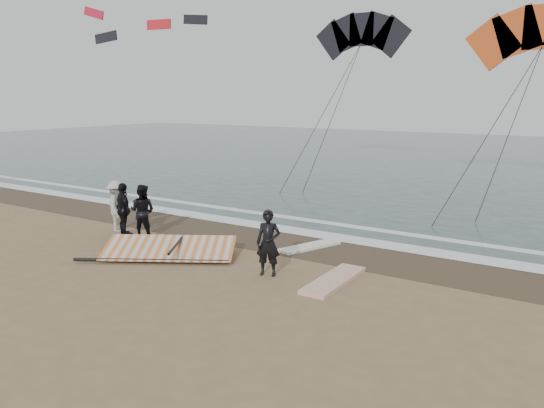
{
  "coord_description": "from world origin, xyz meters",
  "views": [
    {
      "loc": [
        8.75,
        -10.05,
        4.78
      ],
      "look_at": [
        0.37,
        3.0,
        1.6
      ],
      "focal_mm": 35.0,
      "sensor_mm": 36.0,
      "label": 1
    }
  ],
  "objects": [
    {
      "name": "trio_cluster",
      "position": [
        -5.25,
        2.38,
        0.92
      ],
      "size": [
        2.6,
        1.36,
        1.86
      ],
      "color": "black",
      "rests_on": "ground"
    },
    {
      "name": "ground",
      "position": [
        0.0,
        0.0,
        0.0
      ],
      "size": [
        120.0,
        120.0,
        0.0
      ],
      "primitive_type": "plane",
      "color": "#8C704C",
      "rests_on": "ground"
    },
    {
      "name": "sea",
      "position": [
        0.0,
        33.0,
        0.01
      ],
      "size": [
        120.0,
        54.0,
        0.02
      ],
      "primitive_type": "cube",
      "color": "#233838",
      "rests_on": "ground"
    },
    {
      "name": "distant_kites",
      "position": [
        -32.18,
        29.0,
        11.79
      ],
      "size": [
        15.62,
        6.12,
        4.6
      ],
      "color": "red",
      "rests_on": "ground"
    },
    {
      "name": "board_cream",
      "position": [
        0.96,
        4.33,
        0.05
      ],
      "size": [
        1.33,
        2.23,
        0.09
      ],
      "primitive_type": "cube",
      "rotation": [
        0.0,
        0.0,
        -0.37
      ],
      "color": "white",
      "rests_on": "ground"
    },
    {
      "name": "kite_red",
      "position": [
        5.56,
        17.92,
        7.28
      ],
      "size": [
        7.79,
        4.55,
        11.49
      ],
      "color": "#C74817",
      "rests_on": "ground"
    },
    {
      "name": "foam_far",
      "position": [
        0.0,
        7.6,
        0.03
      ],
      "size": [
        120.0,
        0.45,
        0.01
      ],
      "primitive_type": "cube",
      "color": "white",
      "rests_on": "sea"
    },
    {
      "name": "board_white",
      "position": [
        3.01,
        1.89,
        0.05
      ],
      "size": [
        0.73,
        2.58,
        0.1
      ],
      "primitive_type": "cube",
      "rotation": [
        0.0,
        0.0,
        0.0
      ],
      "color": "silver",
      "rests_on": "ground"
    },
    {
      "name": "kite_dark",
      "position": [
        -5.19,
        22.01,
        8.28
      ],
      "size": [
        7.01,
        5.26,
        13.01
      ],
      "color": "black",
      "rests_on": "ground"
    },
    {
      "name": "sail_rig",
      "position": [
        -2.18,
        1.3,
        0.2
      ],
      "size": [
        4.13,
        3.58,
        0.51
      ],
      "color": "black",
      "rests_on": "ground"
    },
    {
      "name": "foam_near",
      "position": [
        0.0,
        5.9,
        0.03
      ],
      "size": [
        120.0,
        0.9,
        0.01
      ],
      "primitive_type": "cube",
      "color": "white",
      "rests_on": "sea"
    },
    {
      "name": "man_main",
      "position": [
        1.26,
        1.43,
        0.9
      ],
      "size": [
        0.77,
        0.63,
        1.81
      ],
      "primitive_type": "imported",
      "rotation": [
        0.0,
        0.0,
        0.33
      ],
      "color": "black",
      "rests_on": "ground"
    },
    {
      "name": "wet_sand",
      "position": [
        0.0,
        4.5,
        0.01
      ],
      "size": [
        120.0,
        2.8,
        0.01
      ],
      "primitive_type": "cube",
      "color": "#4C3D2B",
      "rests_on": "ground"
    }
  ]
}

